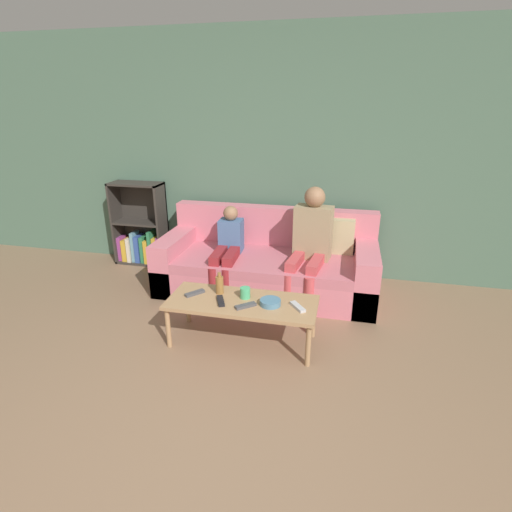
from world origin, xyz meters
name	(u,v)px	position (x,y,z in m)	size (l,w,h in m)	color
ground_plane	(194,467)	(0.00, 0.00, 0.00)	(22.00, 22.00, 0.00)	#84664C
wall_back	(284,158)	(0.00, 2.86, 1.30)	(12.00, 0.06, 2.60)	#4C6B56
couch	(269,265)	(-0.05, 2.30, 0.26)	(2.20, 0.95, 0.80)	#D1707F
bookshelf	(142,234)	(-1.70, 2.71, 0.36)	(0.62, 0.28, 0.99)	#332D28
coffee_table	(242,305)	(-0.05, 1.25, 0.34)	(1.20, 0.49, 0.37)	#A87F56
person_adult	(311,238)	(0.39, 2.21, 0.63)	(0.41, 0.68, 1.11)	#C6474C
person_child	(228,247)	(-0.44, 2.16, 0.49)	(0.26, 0.65, 0.87)	maroon
cup_near	(245,293)	(-0.04, 1.31, 0.42)	(0.08, 0.08, 0.09)	#4CB77A
tv_remote_0	(298,307)	(0.40, 1.23, 0.38)	(0.14, 0.16, 0.02)	#B7B7BC
tv_remote_1	(195,293)	(-0.46, 1.28, 0.38)	(0.14, 0.16, 0.02)	#47474C
tv_remote_2	(246,306)	(0.00, 1.16, 0.38)	(0.16, 0.15, 0.02)	#47474C
tv_remote_3	(221,301)	(-0.21, 1.19, 0.38)	(0.11, 0.17, 0.02)	black
snack_bowl	(270,302)	(0.18, 1.23, 0.40)	(0.16, 0.16, 0.05)	teal
bottle	(220,285)	(-0.27, 1.34, 0.45)	(0.06, 0.06, 0.18)	olive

